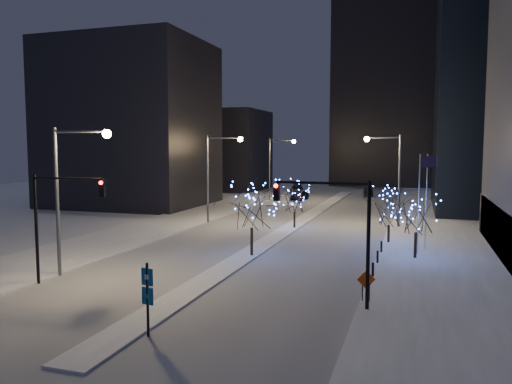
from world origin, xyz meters
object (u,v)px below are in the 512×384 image
at_px(street_lamp_w_mid, 216,166).
at_px(car_far, 297,189).
at_px(holiday_tree_plaza_far, 389,208).
at_px(street_lamp_east, 391,168).
at_px(holiday_tree_plaza_near, 416,213).
at_px(holiday_tree_median_far, 295,197).
at_px(wayfinding_sign, 147,292).
at_px(car_mid, 368,192).
at_px(construction_sign, 366,282).
at_px(street_lamp_w_far, 276,161).
at_px(traffic_signal_east, 339,222).
at_px(traffic_signal_west, 56,211).
at_px(car_near, 299,195).
at_px(street_lamp_w_near, 70,181).
at_px(holiday_tree_median_near, 252,206).

bearing_deg(street_lamp_w_mid, car_far, 90.09).
bearing_deg(street_lamp_w_mid, holiday_tree_plaza_far, -18.19).
xyz_separation_m(street_lamp_east, holiday_tree_plaza_near, (2.75, -15.34, -2.83)).
height_order(street_lamp_w_mid, holiday_tree_median_far, street_lamp_w_mid).
bearing_deg(holiday_tree_plaza_near, wayfinding_sign, -119.55).
bearing_deg(car_far, car_mid, -21.61).
relative_size(holiday_tree_plaza_near, holiday_tree_plaza_far, 1.05).
bearing_deg(construction_sign, street_lamp_w_far, 90.24).
height_order(traffic_signal_east, car_mid, traffic_signal_east).
xyz_separation_m(street_lamp_w_mid, wayfinding_sign, (10.21, -32.73, -4.37)).
distance_m(holiday_tree_median_far, wayfinding_sign, 31.66).
bearing_deg(traffic_signal_east, holiday_tree_plaza_far, 85.45).
relative_size(traffic_signal_west, car_near, 1.44).
distance_m(street_lamp_east, car_mid, 34.80).
relative_size(street_lamp_w_far, traffic_signal_west, 1.43).
height_order(traffic_signal_west, car_mid, traffic_signal_west).
relative_size(traffic_signal_east, holiday_tree_plaza_near, 1.33).
bearing_deg(holiday_tree_median_far, traffic_signal_east, -71.28).
bearing_deg(holiday_tree_median_far, car_far, 102.99).
distance_m(street_lamp_w_near, holiday_tree_median_far, 25.88).
relative_size(street_lamp_east, construction_sign, 5.72).
distance_m(car_near, holiday_tree_median_far, 28.75).
distance_m(street_lamp_east, car_near, 29.06).
distance_m(street_lamp_east, traffic_signal_east, 29.08).
height_order(holiday_tree_median_near, holiday_tree_plaza_near, holiday_tree_median_near).
bearing_deg(traffic_signal_west, traffic_signal_east, 3.29).
height_order(street_lamp_w_mid, holiday_tree_median_near, street_lamp_w_mid).
relative_size(street_lamp_w_mid, holiday_tree_plaza_near, 1.90).
relative_size(street_lamp_w_far, construction_sign, 5.72).
bearing_deg(street_lamp_w_near, street_lamp_w_mid, 90.00).
bearing_deg(holiday_tree_plaza_far, traffic_signal_west, -132.57).
xyz_separation_m(traffic_signal_west, car_far, (-0.56, 67.07, -3.98)).
relative_size(street_lamp_w_near, street_lamp_w_far, 1.00).
bearing_deg(street_lamp_w_near, traffic_signal_west, -76.04).
distance_m(holiday_tree_median_far, holiday_tree_plaza_far, 11.31).
relative_size(car_far, holiday_tree_median_near, 0.90).
xyz_separation_m(car_near, holiday_tree_median_far, (5.97, -28.01, 2.55)).
bearing_deg(street_lamp_w_mid, car_near, 82.65).
xyz_separation_m(holiday_tree_plaza_near, wayfinding_sign, (-11.56, -20.39, -1.49)).
bearing_deg(construction_sign, holiday_tree_plaza_far, 68.42).
bearing_deg(holiday_tree_plaza_far, car_far, 112.77).
distance_m(car_far, holiday_tree_plaza_far, 50.44).
bearing_deg(car_far, holiday_tree_median_far, -85.41).
xyz_separation_m(street_lamp_w_near, traffic_signal_east, (17.88, -1.00, -1.74)).
relative_size(street_lamp_w_near, street_lamp_w_mid, 1.00).
xyz_separation_m(street_lamp_w_near, construction_sign, (19.24, 0.37, -5.30)).
bearing_deg(holiday_tree_plaza_far, street_lamp_east, 92.54).
height_order(traffic_signal_west, car_near, traffic_signal_west).
height_order(traffic_signal_east, wayfinding_sign, traffic_signal_east).
bearing_deg(wayfinding_sign, holiday_tree_median_near, 103.64).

